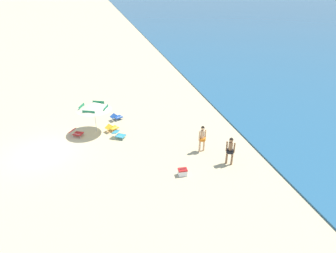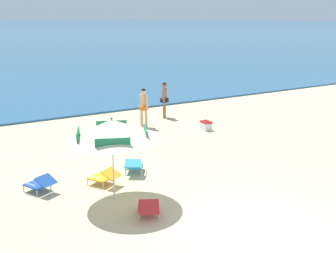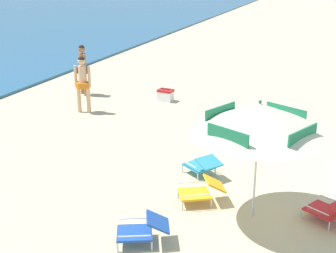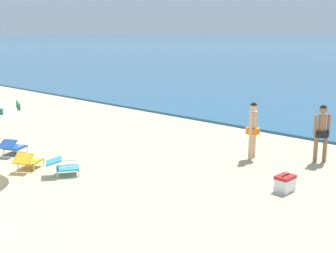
{
  "view_description": "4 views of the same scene",
  "coord_description": "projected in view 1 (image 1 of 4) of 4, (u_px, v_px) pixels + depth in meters",
  "views": [
    {
      "loc": [
        16.36,
        4.01,
        9.48
      ],
      "look_at": [
        0.97,
        7.77,
        1.38
      ],
      "focal_mm": 30.36,
      "sensor_mm": 36.0,
      "label": 1
    },
    {
      "loc": [
        -6.08,
        -6.17,
        4.79
      ],
      "look_at": [
        1.31,
        6.15,
        0.93
      ],
      "focal_mm": 43.66,
      "sensor_mm": 36.0,
      "label": 2
    },
    {
      "loc": [
        -10.12,
        1.68,
        4.71
      ],
      "look_at": [
        -0.44,
        5.74,
        0.93
      ],
      "focal_mm": 51.99,
      "sensor_mm": 36.0,
      "label": 3
    },
    {
      "loc": [
        8.91,
        -1.48,
        3.83
      ],
      "look_at": [
        0.25,
        7.88,
        1.01
      ],
      "focal_mm": 45.91,
      "sensor_mm": 36.0,
      "label": 4
    }
  ],
  "objects": [
    {
      "name": "ground_plane",
      "position": [
        43.0,
        153.0,
        17.62
      ],
      "size": [
        800.0,
        800.0,
        0.0
      ],
      "primitive_type": "plane",
      "color": "#CCB78C"
    },
    {
      "name": "lounge_chair_under_umbrella",
      "position": [
        76.0,
        132.0,
        19.43
      ],
      "size": [
        0.88,
        1.03,
        0.52
      ],
      "color": "red",
      "rests_on": "ground"
    },
    {
      "name": "lounge_chair_spare_folded",
      "position": [
        112.0,
        127.0,
        20.09
      ],
      "size": [
        0.91,
        1.03,
        0.52
      ],
      "color": "gold",
      "rests_on": "ground"
    },
    {
      "name": "cooler_box",
      "position": [
        183.0,
        172.0,
        15.5
      ],
      "size": [
        0.38,
        0.51,
        0.43
      ],
      "color": "white",
      "rests_on": "ground"
    },
    {
      "name": "beach_umbrella_striped_main",
      "position": [
        94.0,
        106.0,
        19.22
      ],
      "size": [
        2.96,
        2.94,
        2.3
      ],
      "color": "silver",
      "rests_on": "ground"
    },
    {
      "name": "person_standing_beside",
      "position": [
        230.0,
        149.0,
        16.1
      ],
      "size": [
        0.43,
        0.43,
        1.74
      ],
      "color": "#8C6042",
      "rests_on": "ground"
    },
    {
      "name": "lounge_chair_beside_umbrella",
      "position": [
        119.0,
        134.0,
        19.17
      ],
      "size": [
        0.91,
        1.0,
        0.5
      ],
      "color": "teal",
      "rests_on": "ground"
    },
    {
      "name": "lounge_chair_facing_sea",
      "position": [
        116.0,
        117.0,
        21.7
      ],
      "size": [
        0.87,
        1.02,
        0.52
      ],
      "color": "#1E4799",
      "rests_on": "ground"
    },
    {
      "name": "person_standing_near_shore",
      "position": [
        202.0,
        137.0,
        17.34
      ],
      "size": [
        0.43,
        0.51,
        1.76
      ],
      "color": "#D8A87F",
      "rests_on": "ground"
    }
  ]
}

